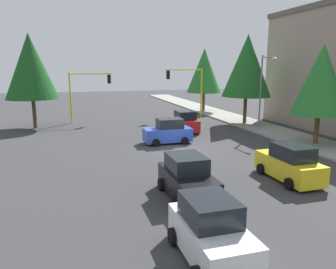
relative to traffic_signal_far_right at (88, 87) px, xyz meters
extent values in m
plane|color=#353538|center=(14.00, 5.65, -3.83)|extent=(120.00, 120.00, 0.00)
cube|color=gray|center=(9.00, 16.15, -3.75)|extent=(80.00, 4.00, 0.15)
cube|color=silver|center=(26.30, 2.65, -3.82)|extent=(2.20, 0.36, 0.01)
cone|color=silver|center=(25.00, 2.65, -3.82)|extent=(0.01, 1.10, 1.10)
cylinder|color=yellow|center=(0.00, -1.85, -1.13)|extent=(0.18, 0.18, 5.39)
cylinder|color=yellow|center=(0.00, 0.40, 1.41)|extent=(0.12, 4.50, 0.12)
cube|color=black|center=(0.00, 2.29, 0.83)|extent=(0.36, 0.32, 0.96)
sphere|color=red|center=(0.00, 2.47, 1.13)|extent=(0.18, 0.18, 0.18)
sphere|color=yellow|center=(0.00, 2.47, 0.83)|extent=(0.18, 0.18, 0.18)
sphere|color=green|center=(0.00, 2.47, 0.53)|extent=(0.18, 0.18, 0.18)
cylinder|color=yellow|center=(0.00, 13.15, -0.93)|extent=(0.18, 0.18, 5.79)
cylinder|color=yellow|center=(0.00, 10.90, 1.82)|extent=(0.12, 4.50, 0.12)
cube|color=black|center=(0.00, 9.01, 1.24)|extent=(0.36, 0.32, 0.96)
sphere|color=red|center=(0.00, 8.83, 1.54)|extent=(0.18, 0.18, 0.18)
sphere|color=yellow|center=(0.00, 8.83, 1.24)|extent=(0.18, 0.18, 0.18)
sphere|color=green|center=(0.00, 8.83, 0.94)|extent=(0.18, 0.18, 0.18)
cylinder|color=slate|center=(10.00, 14.85, -0.33)|extent=(0.14, 0.14, 7.00)
cylinder|color=slate|center=(10.90, 14.85, 2.97)|extent=(1.80, 0.10, 0.10)
ellipsoid|color=silver|center=(11.80, 14.85, 2.82)|extent=(0.56, 0.28, 0.20)
cylinder|color=brown|center=(2.00, -5.35, -2.27)|extent=(0.36, 0.36, 3.11)
cone|color=#19511E|center=(2.00, -5.35, 2.19)|extent=(4.97, 4.97, 6.22)
cylinder|color=brown|center=(-4.00, 15.15, -2.41)|extent=(0.36, 0.36, 2.84)
cone|color=#28752D|center=(-4.00, 15.15, 1.64)|extent=(4.54, 4.54, 5.67)
cylinder|color=brown|center=(16.00, 16.15, -2.52)|extent=(0.36, 0.36, 2.62)
cone|color=#28752D|center=(16.00, 16.15, 1.21)|extent=(4.19, 4.19, 5.24)
cylinder|color=brown|center=(6.00, 15.65, -2.26)|extent=(0.36, 0.36, 3.14)
cone|color=#1E6023|center=(6.00, 15.65, 2.25)|extent=(5.02, 5.02, 6.27)
cube|color=blue|center=(12.00, 5.36, -3.14)|extent=(1.66, 3.73, 1.05)
cube|color=black|center=(12.00, 5.55, -2.23)|extent=(1.46, 1.94, 0.76)
cylinder|color=black|center=(12.89, 4.21, -3.53)|extent=(0.20, 0.60, 0.60)
cylinder|color=black|center=(11.11, 4.21, -3.53)|extent=(0.20, 0.60, 0.60)
cylinder|color=black|center=(12.89, 6.52, -3.53)|extent=(0.20, 0.60, 0.60)
cylinder|color=black|center=(11.11, 6.52, -3.53)|extent=(0.20, 0.60, 0.60)
cube|color=black|center=(22.85, 3.11, -3.14)|extent=(3.88, 1.80, 1.05)
cube|color=black|center=(22.66, 3.11, -2.23)|extent=(2.02, 1.58, 0.76)
cylinder|color=black|center=(24.05, 4.07, -3.53)|extent=(0.60, 0.20, 0.60)
cylinder|color=black|center=(24.05, 2.15, -3.53)|extent=(0.60, 0.20, 0.60)
cylinder|color=black|center=(21.65, 4.07, -3.53)|extent=(0.60, 0.20, 0.60)
cylinder|color=black|center=(21.65, 2.15, -3.53)|extent=(0.60, 0.20, 0.60)
cube|color=yellow|center=(22.14, 9.13, -3.14)|extent=(4.08, 1.64, 1.05)
cube|color=black|center=(22.34, 9.13, -2.23)|extent=(2.12, 1.45, 0.76)
cylinder|color=black|center=(20.88, 8.25, -3.53)|extent=(0.60, 0.20, 0.60)
cylinder|color=black|center=(20.88, 10.01, -3.53)|extent=(0.60, 0.20, 0.60)
cylinder|color=black|center=(23.40, 8.25, -3.53)|extent=(0.60, 0.20, 0.60)
cylinder|color=black|center=(23.40, 10.01, -3.53)|extent=(0.60, 0.20, 0.60)
cube|color=white|center=(27.77, 2.11, -3.14)|extent=(3.66, 1.71, 1.05)
cube|color=black|center=(27.58, 2.11, -2.23)|extent=(1.91, 1.51, 0.76)
cylinder|color=black|center=(28.90, 3.02, -3.53)|extent=(0.60, 0.20, 0.60)
cylinder|color=black|center=(26.63, 3.02, -3.53)|extent=(0.60, 0.20, 0.60)
cylinder|color=black|center=(26.63, 1.19, -3.53)|extent=(0.60, 0.20, 0.60)
cube|color=red|center=(7.95, 8.21, -3.14)|extent=(3.70, 1.78, 1.05)
cube|color=black|center=(8.14, 8.21, -2.23)|extent=(1.92, 1.57, 0.76)
cylinder|color=black|center=(6.81, 7.26, -3.53)|extent=(0.60, 0.20, 0.60)
cylinder|color=black|center=(6.81, 9.16, -3.53)|extent=(0.60, 0.20, 0.60)
cylinder|color=black|center=(9.10, 7.26, -3.53)|extent=(0.60, 0.20, 0.60)
cylinder|color=black|center=(9.10, 9.16, -3.53)|extent=(0.60, 0.20, 0.60)
camera|label=1|loc=(36.37, -1.89, 2.16)|focal=34.98mm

